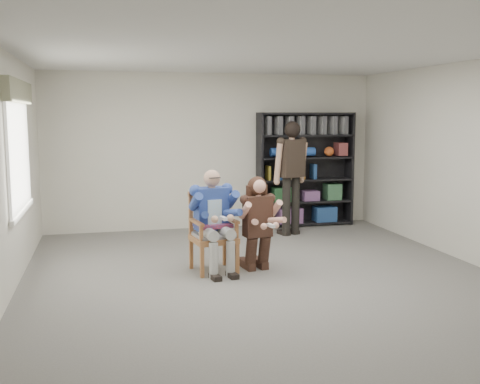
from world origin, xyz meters
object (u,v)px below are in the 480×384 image
object	(u,v)px
bookshelf	(305,169)
kneeling_woman	(259,225)
standing_man	(291,179)
seated_man	(214,221)
armchair	(214,232)

from	to	relation	value
bookshelf	kneeling_woman	bearing A→B (deg)	-120.95
bookshelf	standing_man	xyz separation A→B (m)	(-0.53, -0.75, -0.08)
seated_man	standing_man	distance (m)	2.60
standing_man	armchair	bearing A→B (deg)	-151.15
armchair	standing_man	xyz separation A→B (m)	(1.73, 1.93, 0.44)
armchair	bookshelf	size ratio (longest dim) A/B	0.50
seated_man	bookshelf	distance (m)	3.52
armchair	seated_man	distance (m)	0.16
seated_man	standing_man	bearing A→B (deg)	39.37
armchair	kneeling_woman	size ratio (longest dim) A/B	0.84
armchair	kneeling_woman	distance (m)	0.60
seated_man	bookshelf	world-z (taller)	bookshelf
kneeling_woman	bookshelf	xyz separation A→B (m)	(1.68, 2.80, 0.43)
armchair	kneeling_woman	xyz separation A→B (m)	(0.58, -0.12, 0.10)
armchair	seated_man	size ratio (longest dim) A/B	0.77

